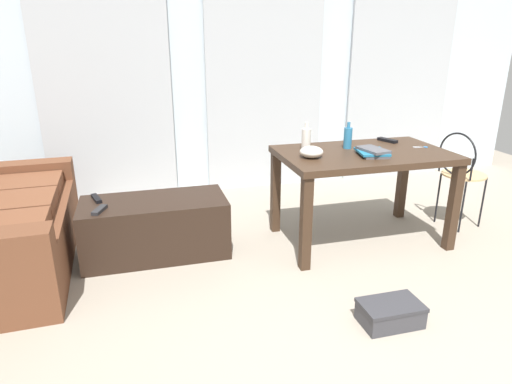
% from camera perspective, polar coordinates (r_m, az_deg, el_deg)
% --- Properties ---
extents(ground_plane, '(7.50, 7.50, 0.00)m').
position_cam_1_polar(ground_plane, '(3.38, 10.15, -8.90)').
color(ground_plane, gray).
extents(wall_back, '(6.20, 0.10, 2.68)m').
position_cam_1_polar(wall_back, '(4.83, 0.88, 16.44)').
color(wall_back, silver).
rests_on(wall_back, ground).
extents(curtains, '(4.41, 0.03, 2.42)m').
position_cam_1_polar(curtains, '(4.76, 1.16, 14.79)').
color(curtains, '#B2B7BC').
rests_on(curtains, ground).
extents(coffee_table, '(1.07, 0.51, 0.43)m').
position_cam_1_polar(coffee_table, '(3.46, -12.75, -4.42)').
color(coffee_table, black).
rests_on(coffee_table, ground).
extents(craft_table, '(1.30, 0.80, 0.74)m').
position_cam_1_polar(craft_table, '(3.57, 13.56, 3.47)').
color(craft_table, '#382619').
rests_on(craft_table, ground).
extents(wire_chair, '(0.36, 0.39, 0.84)m').
position_cam_1_polar(wire_chair, '(4.15, 24.69, 2.81)').
color(wire_chair, tan).
rests_on(wire_chair, ground).
extents(bottle_near, '(0.07, 0.07, 0.21)m').
position_cam_1_polar(bottle_near, '(3.60, 11.67, 6.83)').
color(bottle_near, teal).
rests_on(bottle_near, craft_table).
extents(bottle_far, '(0.07, 0.07, 0.22)m').
position_cam_1_polar(bottle_far, '(3.50, 6.44, 6.78)').
color(bottle_far, beige).
rests_on(bottle_far, craft_table).
extents(bowl, '(0.17, 0.17, 0.08)m').
position_cam_1_polar(bowl, '(3.29, 7.11, 5.12)').
color(bowl, beige).
rests_on(bowl, craft_table).
extents(book_stack, '(0.25, 0.29, 0.05)m').
position_cam_1_polar(book_stack, '(3.44, 14.71, 4.98)').
color(book_stack, '#4C4C51').
rests_on(book_stack, craft_table).
extents(tv_remote_on_table, '(0.11, 0.18, 0.02)m').
position_cam_1_polar(tv_remote_on_table, '(3.94, 16.47, 6.38)').
color(tv_remote_on_table, black).
rests_on(tv_remote_on_table, craft_table).
extents(scissors, '(0.12, 0.06, 0.00)m').
position_cam_1_polar(scissors, '(3.82, 20.50, 5.41)').
color(scissors, '#9EA0A5').
rests_on(scissors, craft_table).
extents(tv_remote_primary, '(0.10, 0.17, 0.02)m').
position_cam_1_polar(tv_remote_primary, '(3.26, -19.39, -2.18)').
color(tv_remote_primary, '#232326').
rests_on(tv_remote_primary, coffee_table).
extents(tv_remote_secondary, '(0.09, 0.19, 0.02)m').
position_cam_1_polar(tv_remote_secondary, '(3.50, -19.76, -0.78)').
color(tv_remote_secondary, black).
rests_on(tv_remote_secondary, coffee_table).
extents(shoebox, '(0.35, 0.22, 0.13)m').
position_cam_1_polar(shoebox, '(2.78, 16.80, -14.62)').
color(shoebox, '#38383D').
rests_on(shoebox, ground).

